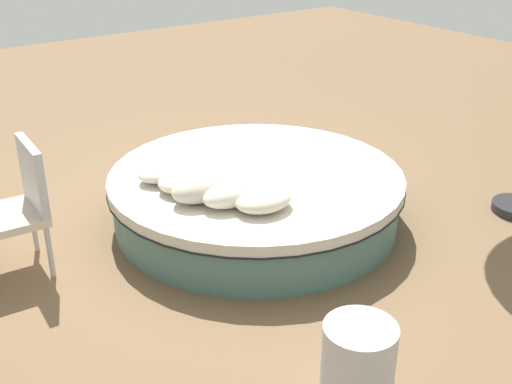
% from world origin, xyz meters
% --- Properties ---
extents(ground_plane, '(16.00, 16.00, 0.00)m').
position_xyz_m(ground_plane, '(0.00, 0.00, 0.00)').
color(ground_plane, brown).
extents(round_bed, '(2.48, 2.48, 0.45)m').
position_xyz_m(round_bed, '(0.00, 0.00, 0.23)').
color(round_bed, '#4C726B').
rests_on(round_bed, ground_plane).
extents(throw_pillow_0, '(0.53, 0.35, 0.14)m').
position_xyz_m(throw_pillow_0, '(0.65, -0.32, 0.52)').
color(throw_pillow_0, beige).
rests_on(throw_pillow_0, round_bed).
extents(throw_pillow_1, '(0.49, 0.38, 0.16)m').
position_xyz_m(throw_pillow_1, '(0.62, -0.05, 0.52)').
color(throw_pillow_1, beige).
rests_on(throw_pillow_1, round_bed).
extents(throw_pillow_2, '(0.52, 0.32, 0.21)m').
position_xyz_m(throw_pillow_2, '(0.63, 0.18, 0.55)').
color(throw_pillow_2, beige).
rests_on(throw_pillow_2, round_bed).
extents(throw_pillow_3, '(0.48, 0.28, 0.18)m').
position_xyz_m(throw_pillow_3, '(0.50, 0.38, 0.54)').
color(throw_pillow_3, silver).
rests_on(throw_pillow_3, round_bed).
extents(throw_pillow_4, '(0.45, 0.35, 0.16)m').
position_xyz_m(throw_pillow_4, '(0.35, 0.57, 0.52)').
color(throw_pillow_4, beige).
rests_on(throw_pillow_4, round_bed).
extents(patio_chair, '(0.53, 0.55, 0.98)m').
position_xyz_m(patio_chair, '(1.83, -0.38, 0.56)').
color(patio_chair, '#B7B7BC').
rests_on(patio_chair, ground_plane).
extents(side_table, '(0.41, 0.41, 0.51)m').
position_xyz_m(side_table, '(0.82, 2.09, 0.25)').
color(side_table, '#B7B7BC').
rests_on(side_table, ground_plane).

